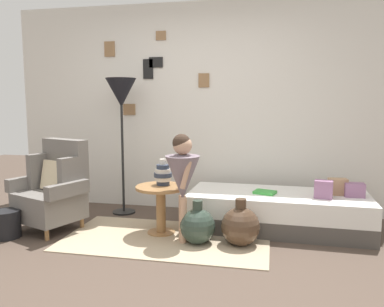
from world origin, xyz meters
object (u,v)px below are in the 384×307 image
object	(u,v)px
person_child	(183,174)
demijohn_near	(198,226)
vase_striped	(163,174)
armchair	(54,189)
floor_lamp	(121,98)
book_on_daybed	(265,192)
magazine_basket	(6,224)
side_table	(161,200)
demijohn_far	(240,226)
daybed	(277,211)

from	to	relation	value
person_child	demijohn_near	size ratio (longest dim) A/B	2.48
vase_striped	armchair	bearing A→B (deg)	-173.99
floor_lamp	book_on_daybed	distance (m)	2.03
magazine_basket	demijohn_near	bearing A→B (deg)	6.62
book_on_daybed	demijohn_near	bearing A→B (deg)	-138.34
demijohn_near	side_table	bearing A→B (deg)	154.05
vase_striped	person_child	world-z (taller)	person_child
vase_striped	person_child	distance (m)	0.37
demijohn_near	demijohn_far	distance (m)	0.41
person_child	demijohn_near	distance (m)	0.53
floor_lamp	demijohn_far	xyz separation A→B (m)	(1.52, -0.82, -1.23)
armchair	floor_lamp	distance (m)	1.32
side_table	magazine_basket	xyz separation A→B (m)	(-1.51, -0.44, -0.22)
book_on_daybed	daybed	bearing A→B (deg)	18.35
vase_striped	floor_lamp	world-z (taller)	floor_lamp
side_table	demijohn_near	bearing A→B (deg)	-25.95
vase_striped	demijohn_far	distance (m)	0.97
person_child	armchair	bearing A→B (deg)	175.35
floor_lamp	demijohn_far	bearing A→B (deg)	-28.37
floor_lamp	demijohn_far	distance (m)	2.12
magazine_basket	floor_lamp	bearing A→B (deg)	52.39
armchair	vase_striped	bearing A→B (deg)	6.01
person_child	magazine_basket	world-z (taller)	person_child
floor_lamp	demijohn_near	bearing A→B (deg)	-37.86
daybed	book_on_daybed	xyz separation A→B (m)	(-0.14, -0.05, 0.22)
armchair	person_child	distance (m)	1.48
demijohn_far	armchair	bearing A→B (deg)	177.10
side_table	book_on_daybed	bearing A→B (deg)	18.23
vase_striped	demijohn_far	bearing A→B (deg)	-15.27
side_table	floor_lamp	distance (m)	1.42
side_table	demijohn_far	bearing A→B (deg)	-11.38
daybed	demijohn_near	size ratio (longest dim) A/B	4.46
daybed	armchair	bearing A→B (deg)	-169.01
daybed	floor_lamp	bearing A→B (deg)	172.21
armchair	demijohn_far	size ratio (longest dim) A/B	2.11
vase_striped	person_child	xyz separation A→B (m)	(0.27, -0.24, 0.06)
armchair	daybed	xyz separation A→B (m)	(2.38, 0.46, -0.24)
armchair	magazine_basket	bearing A→B (deg)	-132.09
book_on_daybed	floor_lamp	bearing A→B (deg)	170.10
floor_lamp	demijohn_near	distance (m)	1.87
armchair	demijohn_far	distance (m)	2.04
armchair	demijohn_far	xyz separation A→B (m)	(2.02, -0.10, -0.25)
floor_lamp	vase_striped	bearing A→B (deg)	-40.86
armchair	vase_striped	distance (m)	1.21
book_on_daybed	demijohn_far	bearing A→B (deg)	-112.50
demijohn_near	magazine_basket	size ratio (longest dim) A/B	1.54
daybed	book_on_daybed	bearing A→B (deg)	-161.65
demijohn_far	person_child	bearing A→B (deg)	-178.38
vase_striped	person_child	bearing A→B (deg)	-42.21
person_child	book_on_daybed	size ratio (longest dim) A/B	4.88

